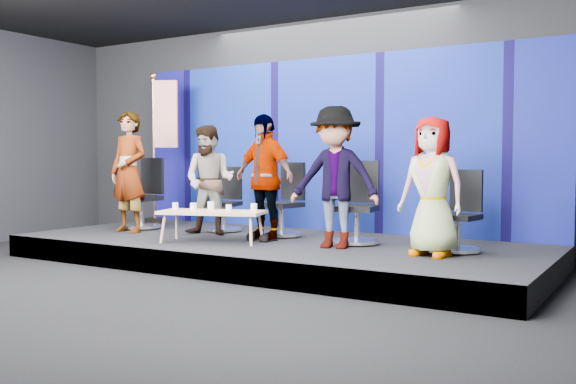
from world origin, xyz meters
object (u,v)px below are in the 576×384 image
chair_c (284,212)px  mug_e (254,207)px  chair_b (225,210)px  mug_b (193,207)px  panelist_d (335,177)px  coffee_table (212,213)px  flag_stand (161,144)px  panelist_e (432,187)px  mug_a (175,206)px  panelist_b (210,180)px  chair_e (460,225)px  chair_d (358,216)px  mug_d (229,208)px  mug_c (211,206)px  panelist_c (264,177)px  panelist_a (129,172)px  chair_a (144,205)px

chair_c → mug_e: bearing=-76.5°
chair_b → mug_e: (1.12, -0.88, 0.15)m
mug_b → panelist_d: bearing=15.1°
coffee_table → flag_stand: 2.68m
chair_b → panelist_e: size_ratio=0.62×
chair_c → mug_a: (-0.97, -1.16, 0.12)m
panelist_b → chair_e: size_ratio=1.63×
chair_c → chair_d: chair_d is taller
panelist_b → chair_e: panelist_b is taller
chair_d → mug_a: chair_d is taller
mug_d → panelist_d: bearing=15.2°
panelist_e → mug_c: bearing=-166.7°
panelist_c → chair_b: bearing=162.4°
panelist_a → mug_e: bearing=-0.0°
chair_b → flag_stand: 1.80m
panelist_a → mug_d: bearing=-6.5°
panelist_b → panelist_d: bearing=-20.6°
mug_b → chair_b: bearing=108.7°
panelist_d → mug_a: 2.19m
coffee_table → panelist_e: bearing=7.2°
mug_a → mug_d: (0.78, 0.13, -0.00)m
panelist_b → mug_c: (0.44, -0.53, -0.31)m
panelist_e → chair_b: bearing=175.5°
chair_a → chair_b: bearing=16.6°
chair_a → mug_a: bearing=-30.6°
chair_b → coffee_table: 1.28m
panelist_b → chair_a: bearing=160.9°
panelist_c → mug_a: bearing=-134.9°
chair_d → coffee_table: (-1.66, -0.86, 0.03)m
panelist_e → panelist_a: bearing=-171.1°
panelist_c → mug_e: panelist_c is taller
panelist_e → mug_e: 2.33m
mug_c → mug_e: mug_c is taller
panelist_c → mug_d: (-0.18, -0.53, -0.38)m
chair_a → panelist_d: size_ratio=0.64×
mug_b → flag_stand: size_ratio=0.04×
panelist_c → chair_e: bearing=17.1°
mug_e → panelist_a: bearing=178.7°
chair_d → panelist_e: 1.32m
panelist_a → panelist_c: size_ratio=1.06×
flag_stand → mug_d: bearing=-55.0°
chair_c → mug_c: size_ratio=9.55×
mug_b → mug_d: 0.49m
panelist_e → mug_e: panelist_e is taller
panelist_c → flag_stand: flag_stand is taller
chair_c → panelist_e: panelist_e is taller
chair_e → coffee_table: size_ratio=0.66×
panelist_d → mug_d: size_ratio=19.60×
panelist_c → mug_c: (-0.53, -0.45, -0.37)m
panelist_e → chair_a: bearing=-176.8°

